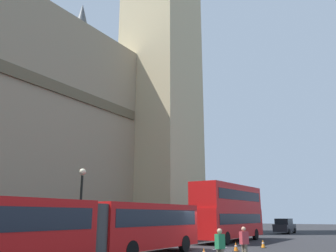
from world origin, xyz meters
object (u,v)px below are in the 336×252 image
Objects in this scene: traffic_cone_middle at (236,247)px; traffic_cone_east at (263,244)px; pedestrian_near_cones at (220,248)px; double_decker_bus at (229,210)px; pedestrian_by_kerb at (244,243)px; articulated_bus at (85,226)px; street_lamp at (81,202)px; sedan_lead at (285,226)px.

traffic_cone_east is at bearing -12.13° from traffic_cone_middle.
pedestrian_near_cones is at bearing -170.55° from traffic_cone_east.
pedestrian_near_cones is (-15.56, -6.27, -1.80)m from double_decker_bus.
double_decker_bus reaches higher than pedestrian_by_kerb.
double_decker_bus is at bearing 25.71° from traffic_cone_middle.
pedestrian_by_kerb is at bearing 0.47° from pedestrian_near_cones.
articulated_bus is 17.40m from double_decker_bus.
articulated_bus is 1.73× the size of double_decker_bus.
pedestrian_by_kerb is (0.86, -10.75, -2.14)m from street_lamp.
traffic_cone_east is at bearing -168.99° from sedan_lead.
street_lamp reaches higher than pedestrian_near_cones.
sedan_lead is at bearing 7.96° from traffic_cone_middle.
articulated_bus is 10.46m from traffic_cone_middle.
traffic_cone_middle is 1.00× the size of traffic_cone_east.
articulated_bus is 7.84m from pedestrian_by_kerb.
traffic_cone_east is 0.34× the size of pedestrian_by_kerb.
pedestrian_by_kerb reaches higher than traffic_cone_middle.
street_lamp is at bearing 94.57° from pedestrian_by_kerb.
double_decker_bus is 16.87m from pedestrian_near_cones.
traffic_cone_east is (-4.44, -4.42, -2.43)m from double_decker_bus.
sedan_lead is (16.72, -0.30, -1.80)m from double_decker_bus.
traffic_cone_middle is 0.34× the size of pedestrian_near_cones.
street_lamp is at bearing 170.99° from sedan_lead.
street_lamp is 3.12× the size of pedestrian_near_cones.
articulated_bus reaches higher than pedestrian_near_cones.
pedestrian_by_kerb is (4.67, -6.24, -0.83)m from articulated_bus.
pedestrian_near_cones and pedestrian_by_kerb have the same top height.
sedan_lead is at bearing -9.01° from street_lamp.
double_decker_bus reaches higher than traffic_cone_middle.
sedan_lead is 24.68m from traffic_cone_middle.
pedestrian_near_cones is 1.00× the size of pedestrian_by_kerb.
sedan_lead reaches higher than traffic_cone_east.
street_lamp is at bearing 49.80° from articulated_bus.
street_lamp is (3.81, 4.51, 1.31)m from articulated_bus.
traffic_cone_middle is at bearing 167.87° from traffic_cone_east.
street_lamp is at bearing 161.64° from double_decker_bus.
articulated_bus is 10.74× the size of pedestrian_near_cones.
traffic_cone_east is (12.93, -4.41, -1.46)m from articulated_bus.
traffic_cone_east is 0.34× the size of pedestrian_near_cones.
double_decker_bus is 18.12× the size of traffic_cone_middle.
pedestrian_by_kerb is (-5.00, -2.53, 0.63)m from traffic_cone_middle.
traffic_cone_middle is 0.34× the size of pedestrian_by_kerb.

